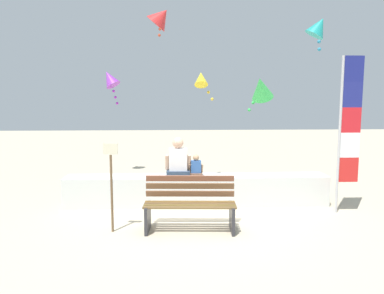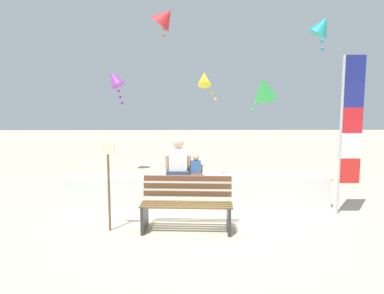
{
  "view_description": "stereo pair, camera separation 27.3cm",
  "coord_description": "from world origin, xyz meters",
  "px_view_note": "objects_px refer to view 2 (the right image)",
  "views": [
    {
      "loc": [
        -0.46,
        -6.55,
        2.19
      ],
      "look_at": [
        -0.1,
        0.95,
        1.22
      ],
      "focal_mm": 34.58,
      "sensor_mm": 36.0,
      "label": 1
    },
    {
      "loc": [
        -0.19,
        -6.56,
        2.19
      ],
      "look_at": [
        -0.1,
        0.95,
        1.22
      ],
      "focal_mm": 34.58,
      "sensor_mm": 36.0,
      "label": 2
    }
  ],
  "objects_px": {
    "person_adult": "(178,161)",
    "person_child": "(196,168)",
    "kite_purple": "(115,79)",
    "sign_post": "(109,180)",
    "kite_green": "(264,88)",
    "flag_banner": "(349,126)",
    "park_bench": "(187,206)",
    "kite_red": "(165,17)",
    "kite_teal": "(322,26)",
    "kite_yellow": "(205,79)"
  },
  "relations": [
    {
      "from": "park_bench",
      "to": "kite_red",
      "type": "bearing_deg",
      "value": 97.55
    },
    {
      "from": "kite_teal",
      "to": "kite_purple",
      "type": "height_order",
      "value": "kite_teal"
    },
    {
      "from": "kite_red",
      "to": "kite_purple",
      "type": "bearing_deg",
      "value": 166.85
    },
    {
      "from": "person_adult",
      "to": "kite_green",
      "type": "xyz_separation_m",
      "value": [
        2.07,
        1.66,
        1.53
      ]
    },
    {
      "from": "person_child",
      "to": "kite_purple",
      "type": "relative_size",
      "value": 0.42
    },
    {
      "from": "park_bench",
      "to": "flag_banner",
      "type": "distance_m",
      "value": 3.38
    },
    {
      "from": "person_child",
      "to": "kite_red",
      "type": "distance_m",
      "value": 4.89
    },
    {
      "from": "flag_banner",
      "to": "kite_green",
      "type": "height_order",
      "value": "flag_banner"
    },
    {
      "from": "sign_post",
      "to": "person_child",
      "type": "bearing_deg",
      "value": 44.65
    },
    {
      "from": "kite_teal",
      "to": "person_adult",
      "type": "bearing_deg",
      "value": -161.3
    },
    {
      "from": "person_adult",
      "to": "kite_teal",
      "type": "distance_m",
      "value": 4.47
    },
    {
      "from": "kite_teal",
      "to": "kite_red",
      "type": "distance_m",
      "value": 4.24
    },
    {
      "from": "kite_red",
      "to": "kite_yellow",
      "type": "distance_m",
      "value": 2.14
    },
    {
      "from": "kite_red",
      "to": "kite_teal",
      "type": "bearing_deg",
      "value": -29.42
    },
    {
      "from": "person_adult",
      "to": "person_child",
      "type": "relative_size",
      "value": 1.79
    },
    {
      "from": "kite_purple",
      "to": "sign_post",
      "type": "xyz_separation_m",
      "value": [
        0.82,
        -4.96,
        -1.92
      ]
    },
    {
      "from": "kite_purple",
      "to": "park_bench",
      "type": "bearing_deg",
      "value": -66.73
    },
    {
      "from": "park_bench",
      "to": "kite_yellow",
      "type": "distance_m",
      "value": 4.53
    },
    {
      "from": "flag_banner",
      "to": "kite_green",
      "type": "bearing_deg",
      "value": 116.62
    },
    {
      "from": "flag_banner",
      "to": "kite_yellow",
      "type": "height_order",
      "value": "flag_banner"
    },
    {
      "from": "kite_purple",
      "to": "kite_yellow",
      "type": "relative_size",
      "value": 1.28
    },
    {
      "from": "kite_green",
      "to": "kite_teal",
      "type": "height_order",
      "value": "kite_teal"
    },
    {
      "from": "kite_green",
      "to": "kite_yellow",
      "type": "distance_m",
      "value": 1.65
    },
    {
      "from": "sign_post",
      "to": "person_adult",
      "type": "bearing_deg",
      "value": 52.72
    },
    {
      "from": "person_adult",
      "to": "kite_yellow",
      "type": "relative_size",
      "value": 0.97
    },
    {
      "from": "person_child",
      "to": "kite_purple",
      "type": "distance_m",
      "value": 4.64
    },
    {
      "from": "person_adult",
      "to": "kite_green",
      "type": "distance_m",
      "value": 3.06
    },
    {
      "from": "kite_purple",
      "to": "sign_post",
      "type": "distance_m",
      "value": 5.38
    },
    {
      "from": "person_child",
      "to": "kite_green",
      "type": "xyz_separation_m",
      "value": [
        1.7,
        1.65,
        1.67
      ]
    },
    {
      "from": "person_adult",
      "to": "sign_post",
      "type": "bearing_deg",
      "value": -127.28
    },
    {
      "from": "kite_red",
      "to": "kite_yellow",
      "type": "height_order",
      "value": "kite_red"
    },
    {
      "from": "park_bench",
      "to": "flag_banner",
      "type": "xyz_separation_m",
      "value": [
        3.02,
        0.8,
        1.29
      ]
    },
    {
      "from": "flag_banner",
      "to": "kite_red",
      "type": "relative_size",
      "value": 3.09
    },
    {
      "from": "flag_banner",
      "to": "sign_post",
      "type": "height_order",
      "value": "flag_banner"
    },
    {
      "from": "park_bench",
      "to": "flag_banner",
      "type": "height_order",
      "value": "flag_banner"
    },
    {
      "from": "person_child",
      "to": "kite_red",
      "type": "xyz_separation_m",
      "value": [
        -0.79,
        3.15,
        3.65
      ]
    },
    {
      "from": "kite_green",
      "to": "kite_purple",
      "type": "xyz_separation_m",
      "value": [
        -4.0,
        1.85,
        0.32
      ]
    },
    {
      "from": "kite_yellow",
      "to": "sign_post",
      "type": "bearing_deg",
      "value": -114.21
    },
    {
      "from": "person_child",
      "to": "kite_red",
      "type": "height_order",
      "value": "kite_red"
    },
    {
      "from": "sign_post",
      "to": "kite_teal",
      "type": "bearing_deg",
      "value": 30.46
    },
    {
      "from": "park_bench",
      "to": "person_child",
      "type": "relative_size",
      "value": 3.45
    },
    {
      "from": "park_bench",
      "to": "kite_green",
      "type": "relative_size",
      "value": 1.64
    },
    {
      "from": "kite_green",
      "to": "kite_teal",
      "type": "relative_size",
      "value": 1.1
    },
    {
      "from": "flag_banner",
      "to": "person_adult",
      "type": "bearing_deg",
      "value": 169.23
    },
    {
      "from": "kite_purple",
      "to": "flag_banner",
      "type": "bearing_deg",
      "value": -38.69
    },
    {
      "from": "park_bench",
      "to": "kite_teal",
      "type": "height_order",
      "value": "kite_teal"
    },
    {
      "from": "park_bench",
      "to": "kite_green",
      "type": "height_order",
      "value": "kite_green"
    },
    {
      "from": "kite_green",
      "to": "kite_purple",
      "type": "bearing_deg",
      "value": 155.21
    },
    {
      "from": "park_bench",
      "to": "kite_teal",
      "type": "bearing_deg",
      "value": 39.39
    },
    {
      "from": "person_adult",
      "to": "kite_purple",
      "type": "xyz_separation_m",
      "value": [
        -1.93,
        3.5,
        1.85
      ]
    }
  ]
}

